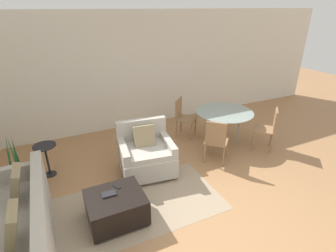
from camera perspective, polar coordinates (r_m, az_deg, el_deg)
ground_plane at (r=3.99m, az=8.95°, el=-20.33°), size 20.00×20.00×0.00m
wall_back at (r=6.41m, az=-9.41°, el=11.46°), size 12.00×0.06×2.75m
area_rug at (r=4.27m, az=-6.04°, el=-16.46°), size 2.50×1.41×0.01m
couch at (r=3.90m, az=-29.84°, el=-19.31°), size 0.85×2.01×0.91m
armchair at (r=4.80m, az=-4.83°, el=-6.10°), size 1.04×1.00×0.91m
ottoman at (r=3.92m, az=-11.24°, el=-16.86°), size 0.78×0.68×0.43m
book_stack at (r=3.83m, az=-12.75°, el=-14.23°), size 0.20×0.13×0.02m
tv_remote_primary at (r=3.95m, az=-11.14°, el=-12.82°), size 0.10×0.14×0.01m
potted_plant at (r=5.24m, az=-29.83°, el=-9.05°), size 0.43×0.43×0.94m
side_table at (r=5.11m, az=-25.00°, el=-5.68°), size 0.39×0.39×0.61m
dining_table at (r=5.82m, az=12.14°, el=2.47°), size 1.24×1.24×0.72m
dining_chair_near_left at (r=5.03m, az=10.43°, el=-2.80°), size 0.59×0.59×0.90m
dining_chair_near_right at (r=5.85m, az=21.11°, el=-0.08°), size 0.59×0.59×0.90m
dining_chair_far_left at (r=6.04m, az=3.22°, el=2.41°), size 0.59×0.59×0.90m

